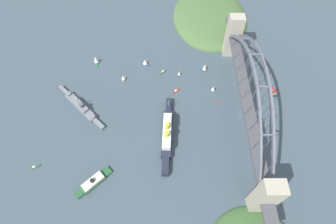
% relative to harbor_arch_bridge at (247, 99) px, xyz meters
% --- Properties ---
extents(ground_plane, '(1400.00, 1400.00, 0.00)m').
position_rel_harbor_arch_bridge_xyz_m(ground_plane, '(0.00, 0.00, -31.14)').
color(ground_plane, '#3D4C56').
extents(harbor_arch_bridge, '(251.95, 17.06, 77.77)m').
position_rel_harbor_arch_bridge_xyz_m(harbor_arch_bridge, '(0.00, 0.00, 0.00)').
color(harbor_arch_bridge, '#ADA38E').
rests_on(harbor_arch_bridge, ground).
extents(headland_east_shore, '(143.96, 105.43, 26.61)m').
position_rel_harbor_arch_bridge_xyz_m(headland_east_shore, '(166.37, 16.62, -31.14)').
color(headland_east_shore, '#476638').
rests_on(headland_east_shore, ground).
extents(ocean_liner, '(88.37, 12.46, 20.05)m').
position_rel_harbor_arch_bridge_xyz_m(ocean_liner, '(-24.93, 79.83, -25.03)').
color(ocean_liner, '#1E2333').
rests_on(ocean_liner, ground).
extents(naval_cruiser, '(59.49, 60.79, 16.91)m').
position_rel_harbor_arch_bridge_xyz_m(naval_cruiser, '(11.25, 175.57, -28.23)').
color(naval_cruiser, slate).
rests_on(naval_cruiser, ground).
extents(harbor_ferry_steamer, '(31.51, 32.92, 7.73)m').
position_rel_harbor_arch_bridge_xyz_m(harbor_ferry_steamer, '(-74.15, 148.94, -28.80)').
color(harbor_ferry_steamer, '#23512D').
rests_on(harbor_ferry_steamer, ground).
extents(seaplane_taxiing_near_bridge, '(10.54, 9.20, 4.94)m').
position_rel_harbor_arch_bridge_xyz_m(seaplane_taxiing_near_bridge, '(31.96, -44.63, -29.06)').
color(seaplane_taxiing_near_bridge, '#B7B7B2').
rests_on(seaplane_taxiing_near_bridge, ground).
extents(small_boat_0, '(7.05, 6.22, 8.54)m').
position_rel_harbor_arch_bridge_xyz_m(small_boat_0, '(34.63, 26.21, -27.16)').
color(small_boat_0, '#2D6B3D').
rests_on(small_boat_0, ground).
extents(small_boat_1, '(7.83, 6.05, 8.71)m').
position_rel_harbor_arch_bridge_xyz_m(small_boat_1, '(51.63, 131.80, -27.07)').
color(small_boat_1, gold).
rests_on(small_boat_1, ground).
extents(small_boat_2, '(5.81, 8.81, 2.48)m').
position_rel_harbor_arch_bridge_xyz_m(small_boat_2, '(-58.73, 208.66, -30.24)').
color(small_boat_2, '#2D6B3D').
rests_on(small_boat_2, ground).
extents(small_boat_3, '(7.55, 9.16, 1.82)m').
position_rel_harbor_arch_bridge_xyz_m(small_boat_3, '(34.33, 69.22, -30.49)').
color(small_boat_3, '#B2231E').
rests_on(small_boat_3, ground).
extents(small_boat_4, '(7.49, 9.45, 9.24)m').
position_rel_harbor_arch_bridge_xyz_m(small_boat_4, '(76.55, 106.78, -26.88)').
color(small_boat_4, '#234C8C').
rests_on(small_boat_4, ground).
extents(small_boat_5, '(6.08, 9.24, 10.95)m').
position_rel_harbor_arch_bridge_xyz_m(small_boat_5, '(66.69, 33.64, -26.04)').
color(small_boat_5, '#234C8C').
rests_on(small_boat_5, ground).
extents(small_boat_6, '(8.24, 9.28, 2.21)m').
position_rel_harbor_arch_bridge_xyz_m(small_boat_6, '(63.64, 84.29, -30.33)').
color(small_boat_6, '#2D6B3D').
rests_on(small_boat_6, ground).
extents(small_boat_7, '(6.42, 5.01, 8.02)m').
position_rel_harbor_arch_bridge_xyz_m(small_boat_7, '(58.55, 64.90, -27.40)').
color(small_boat_7, '#234C8C').
rests_on(small_boat_7, ground).
extents(small_boat_8, '(10.75, 6.89, 12.23)m').
position_rel_harbor_arch_bridge_xyz_m(small_boat_8, '(79.92, 168.20, -25.48)').
color(small_boat_8, '#2D6B3D').
rests_on(small_boat_8, ground).
extents(channel_marker_buoy, '(2.20, 2.20, 2.75)m').
position_rel_harbor_arch_bridge_xyz_m(channel_marker_buoy, '(18.55, 21.91, -30.02)').
color(channel_marker_buoy, red).
rests_on(channel_marker_buoy, ground).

